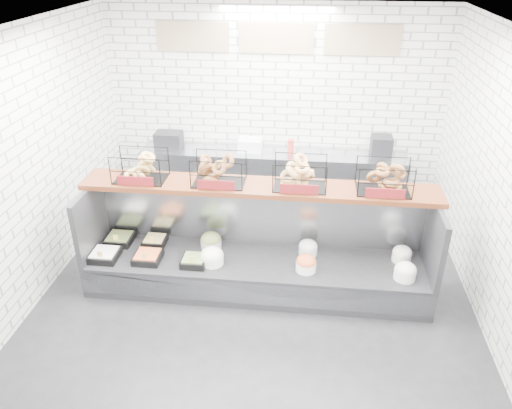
# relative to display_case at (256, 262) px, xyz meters

# --- Properties ---
(ground) EXTENTS (5.50, 5.50, 0.00)m
(ground) POSITION_rel_display_case_xyz_m (0.01, -0.34, -0.33)
(ground) COLOR black
(ground) RESTS_ON ground
(room_shell) EXTENTS (5.02, 5.51, 3.01)m
(room_shell) POSITION_rel_display_case_xyz_m (0.01, 0.26, 1.73)
(room_shell) COLOR white
(room_shell) RESTS_ON ground
(display_case) EXTENTS (4.00, 0.90, 1.20)m
(display_case) POSITION_rel_display_case_xyz_m (0.00, 0.00, 0.00)
(display_case) COLOR black
(display_case) RESTS_ON ground
(bagel_shelf) EXTENTS (4.10, 0.50, 0.40)m
(bagel_shelf) POSITION_rel_display_case_xyz_m (0.02, 0.17, 1.06)
(bagel_shelf) COLOR #451D0E
(bagel_shelf) RESTS_ON display_case
(prep_counter) EXTENTS (4.00, 0.60, 1.20)m
(prep_counter) POSITION_rel_display_case_xyz_m (0.01, 2.09, 0.14)
(prep_counter) COLOR #93969B
(prep_counter) RESTS_ON ground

